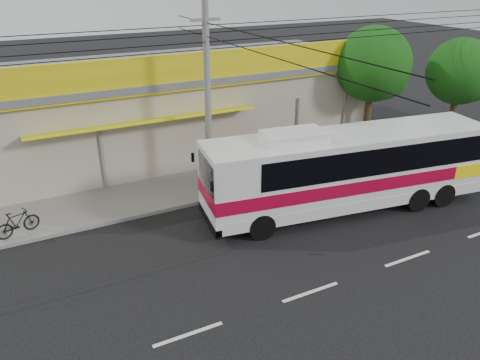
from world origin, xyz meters
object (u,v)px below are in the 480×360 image
object	(u,v)px
utility_pole	(206,36)
tree_near	(376,67)
tree_far	(462,74)
motorbike_dark	(17,223)
coach_bus	(352,165)

from	to	relation	value
utility_pole	tree_near	bearing A→B (deg)	8.04
utility_pole	tree_far	world-z (taller)	utility_pole
tree_near	utility_pole	bearing A→B (deg)	-171.96
tree_near	tree_far	world-z (taller)	tree_near
motorbike_dark	coach_bus	bearing A→B (deg)	-125.22
coach_bus	tree_near	xyz separation A→B (m)	(5.59, 5.36, 2.43)
coach_bus	motorbike_dark	distance (m)	12.81
coach_bus	tree_near	distance (m)	8.12
motorbike_dark	utility_pole	distance (m)	9.84
coach_bus	motorbike_dark	size ratio (longest dim) A/B	7.47
motorbike_dark	tree_far	xyz separation A→B (m)	(22.23, 0.00, 3.28)
utility_pole	tree_near	size ratio (longest dim) A/B	5.29
coach_bus	tree_near	bearing A→B (deg)	51.90
coach_bus	motorbike_dark	bearing A→B (deg)	171.90
motorbike_dark	utility_pole	bearing A→B (deg)	-106.21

